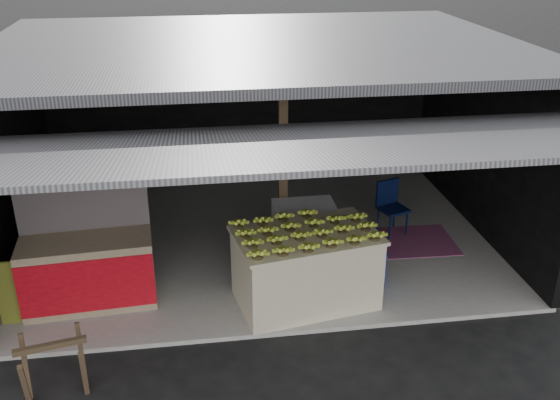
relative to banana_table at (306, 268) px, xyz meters
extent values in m
plane|color=black|center=(-0.40, -0.63, -0.54)|extent=(80.00, 80.00, 0.00)
cube|color=gray|center=(-0.40, 1.87, -0.51)|extent=(7.00, 5.00, 0.06)
cube|color=black|center=(-0.40, 4.37, 0.97)|extent=(7.00, 0.15, 2.90)
cube|color=black|center=(-3.90, 1.87, 0.97)|extent=(0.15, 5.00, 2.90)
cube|color=black|center=(3.10, 1.87, 0.97)|extent=(0.15, 5.00, 2.90)
cube|color=#232326|center=(-0.40, 1.87, 2.42)|extent=(7.20, 5.20, 0.12)
cube|color=#232326|center=(-0.40, -1.58, 2.19)|extent=(7.40, 2.47, 0.48)
cube|color=brown|center=(-0.10, 1.27, 0.94)|extent=(0.12, 0.12, 2.85)
cube|color=silver|center=(0.00, 0.00, -0.02)|extent=(1.83, 1.29, 0.92)
cube|color=silver|center=(0.00, 0.00, 0.46)|extent=(1.90, 1.36, 0.04)
cube|color=white|center=(0.14, 0.92, -0.02)|extent=(0.83, 0.56, 0.93)
cube|color=navy|center=(0.14, 0.63, 0.03)|extent=(0.65, 0.02, 0.28)
cube|color=#B21414|center=(0.14, 0.63, -0.30)|extent=(0.42, 0.02, 0.09)
cube|color=#998466|center=(-2.69, 0.36, -0.03)|extent=(1.64, 0.81, 0.90)
cube|color=red|center=(-2.69, 0.00, -0.03)|extent=(1.59, 0.13, 0.70)
cube|color=white|center=(-2.69, -0.01, -0.03)|extent=(0.54, 0.05, 0.18)
cube|color=#171C46|center=(-2.69, 0.66, 0.79)|extent=(1.59, 0.16, 0.75)
cube|color=black|center=(-3.44, 0.06, -0.08)|extent=(0.54, 0.11, 0.81)
cube|color=brown|center=(-3.07, -1.53, -0.20)|extent=(0.10, 0.27, 0.67)
cube|color=brown|center=(-2.53, -1.41, -0.20)|extent=(0.10, 0.27, 0.67)
cube|color=brown|center=(-3.14, -1.21, -0.20)|extent=(0.10, 0.27, 0.67)
cube|color=brown|center=(-2.60, -1.09, -0.20)|extent=(0.10, 0.27, 0.67)
cube|color=brown|center=(-2.83, -1.31, 0.10)|extent=(0.70, 0.21, 0.06)
cylinder|color=#0E339C|center=(0.97, 0.24, -0.26)|extent=(0.31, 0.31, 0.45)
cylinder|color=#0A1338|center=(1.57, 1.46, -0.28)|extent=(0.03, 0.03, 0.41)
cylinder|color=#0A1338|center=(1.86, 1.56, -0.28)|extent=(0.03, 0.03, 0.41)
cylinder|color=#0A1338|center=(1.47, 1.76, -0.28)|extent=(0.03, 0.03, 0.41)
cylinder|color=#0A1338|center=(1.76, 1.86, -0.28)|extent=(0.03, 0.03, 0.41)
cube|color=#0A1338|center=(1.67, 1.66, -0.07)|extent=(0.50, 0.50, 0.04)
cube|color=#0A1338|center=(1.61, 1.83, 0.14)|extent=(0.39, 0.17, 0.42)
cube|color=#7D1B59|center=(1.77, 1.35, -0.48)|extent=(1.53, 1.05, 0.01)
cube|color=black|center=(-1.20, 4.27, 1.37)|extent=(0.32, 0.03, 0.42)
cube|color=#4C4C59|center=(-1.20, 4.25, 1.37)|extent=(0.26, 0.02, 0.34)
cube|color=black|center=(-0.60, 4.27, 1.39)|extent=(0.32, 0.03, 0.42)
cube|color=#4C4C59|center=(-0.60, 4.25, 1.39)|extent=(0.26, 0.02, 0.34)
cube|color=black|center=(0.10, 4.27, 1.41)|extent=(0.32, 0.03, 0.42)
cube|color=#4C4C59|center=(0.10, 4.25, 1.41)|extent=(0.26, 0.02, 0.34)
camera|label=1|loc=(-1.29, -6.64, 3.97)|focal=40.00mm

